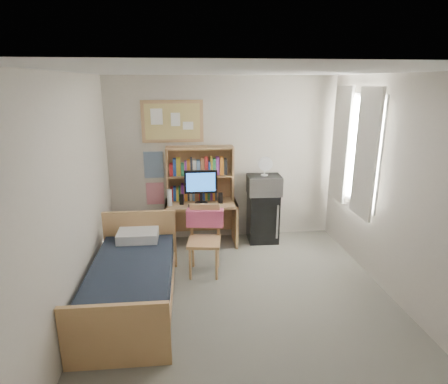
{
  "coord_description": "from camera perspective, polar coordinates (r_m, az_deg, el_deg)",
  "views": [
    {
      "loc": [
        -0.68,
        -3.75,
        2.51
      ],
      "look_at": [
        -0.09,
        1.2,
        1.03
      ],
      "focal_mm": 30.0,
      "sensor_mm": 36.0,
      "label": 1
    }
  ],
  "objects": [
    {
      "name": "wall_front",
      "position": [
        2.15,
        13.52,
        -18.18
      ],
      "size": [
        3.6,
        0.04,
        2.6
      ],
      "primitive_type": "cube",
      "color": "beige",
      "rests_on": "floor"
    },
    {
      "name": "desk_chair",
      "position": [
        5.02,
        -3.05,
        -7.5
      ],
      "size": [
        0.53,
        0.53,
        0.94
      ],
      "primitive_type": "cube",
      "rotation": [
        0.0,
        0.0,
        -0.15
      ],
      "color": "tan",
      "rests_on": "floor"
    },
    {
      "name": "curtain_right",
      "position": [
        5.93,
        17.32,
        6.96
      ],
      "size": [
        0.04,
        0.55,
        1.7
      ],
      "primitive_type": "cube",
      "color": "silver",
      "rests_on": "wall_right"
    },
    {
      "name": "keyboard",
      "position": [
        5.65,
        -3.43,
        -2.13
      ],
      "size": [
        0.41,
        0.14,
        0.02
      ],
      "primitive_type": "cube",
      "rotation": [
        0.0,
        0.0,
        -0.01
      ],
      "color": "black",
      "rests_on": "desk"
    },
    {
      "name": "wall_left",
      "position": [
        4.09,
        -22.35,
        -1.93
      ],
      "size": [
        0.04,
        4.2,
        2.6
      ],
      "primitive_type": "cube",
      "color": "beige",
      "rests_on": "floor"
    },
    {
      "name": "microwave",
      "position": [
        5.92,
        6.12,
        1.1
      ],
      "size": [
        0.53,
        0.41,
        0.3
      ],
      "primitive_type": "cube",
      "rotation": [
        0.0,
        0.0,
        -0.04
      ],
      "color": "#B9B9BE",
      "rests_on": "mini_fridge"
    },
    {
      "name": "wall_right",
      "position": [
        4.65,
        25.74,
        -0.22
      ],
      "size": [
        0.04,
        4.2,
        2.6
      ],
      "primitive_type": "cube",
      "color": "beige",
      "rests_on": "floor"
    },
    {
      "name": "poster_wave",
      "position": [
        5.99,
        -10.67,
        4.09
      ],
      "size": [
        0.3,
        0.01,
        0.42
      ],
      "primitive_type": "cube",
      "color": "#23548E",
      "rests_on": "wall_back"
    },
    {
      "name": "water_bottle",
      "position": [
        5.71,
        -8.31,
        -0.85
      ],
      "size": [
        0.07,
        0.07,
        0.25
      ],
      "primitive_type": "cylinder",
      "rotation": [
        0.0,
        0.0,
        -0.01
      ],
      "color": "white",
      "rests_on": "desk"
    },
    {
      "name": "desk_fan",
      "position": [
        5.86,
        6.2,
        3.8
      ],
      "size": [
        0.23,
        0.23,
        0.27
      ],
      "primitive_type": "cylinder",
      "rotation": [
        0.0,
        0.0,
        -0.04
      ],
      "color": "white",
      "rests_on": "microwave"
    },
    {
      "name": "curtain_left",
      "position": [
        5.22,
        20.81,
        5.42
      ],
      "size": [
        0.04,
        0.55,
        1.7
      ],
      "primitive_type": "cube",
      "color": "silver",
      "rests_on": "wall_right"
    },
    {
      "name": "mini_fridge",
      "position": [
        6.11,
        5.93,
        -3.79
      ],
      "size": [
        0.48,
        0.48,
        0.79
      ],
      "primitive_type": "cube",
      "rotation": [
        0.0,
        0.0,
        -0.04
      ],
      "color": "black",
      "rests_on": "floor"
    },
    {
      "name": "hutch",
      "position": [
        5.87,
        -3.66,
        2.82
      ],
      "size": [
        1.05,
        0.28,
        0.85
      ],
      "primitive_type": "cube",
      "rotation": [
        0.0,
        0.0,
        -0.01
      ],
      "color": "tan",
      "rests_on": "desk"
    },
    {
      "name": "hoodie",
      "position": [
        5.1,
        -2.91,
        -3.94
      ],
      "size": [
        0.52,
        0.22,
        0.24
      ],
      "primitive_type": "cube",
      "rotation": [
        0.0,
        0.0,
        -0.15
      ],
      "color": "#E55780",
      "rests_on": "desk_chair"
    },
    {
      "name": "poster_japan",
      "position": [
        6.1,
        -10.44,
        -0.22
      ],
      "size": [
        0.28,
        0.01,
        0.36
      ],
      "primitive_type": "cube",
      "color": "#CE2447",
      "rests_on": "wall_back"
    },
    {
      "name": "desk",
      "position": [
        5.96,
        -3.46,
        -4.78
      ],
      "size": [
        1.12,
        0.57,
        0.69
      ],
      "primitive_type": "cube",
      "rotation": [
        0.0,
        0.0,
        -0.01
      ],
      "color": "tan",
      "rests_on": "floor"
    },
    {
      "name": "window_unit",
      "position": [
        5.58,
        19.24,
        6.24
      ],
      "size": [
        0.1,
        1.4,
        1.7
      ],
      "primitive_type": "cube",
      "color": "white",
      "rests_on": "wall_right"
    },
    {
      "name": "wall_back",
      "position": [
        6.01,
        -0.14,
        4.91
      ],
      "size": [
        3.6,
        0.04,
        2.6
      ],
      "primitive_type": "cube",
      "color": "beige",
      "rests_on": "floor"
    },
    {
      "name": "pillow",
      "position": [
        5.04,
        -12.98,
        -6.49
      ],
      "size": [
        0.52,
        0.37,
        0.12
      ],
      "primitive_type": "cube",
      "rotation": [
        0.0,
        0.0,
        -0.02
      ],
      "color": "white",
      "rests_on": "bed"
    },
    {
      "name": "ceiling",
      "position": [
        3.81,
        3.66,
        17.87
      ],
      "size": [
        3.6,
        4.2,
        0.02
      ],
      "primitive_type": "cube",
      "color": "white",
      "rests_on": "wall_back"
    },
    {
      "name": "speaker_right",
      "position": [
        5.78,
        -0.54,
        -0.93
      ],
      "size": [
        0.07,
        0.07,
        0.16
      ],
      "primitive_type": "cube",
      "rotation": [
        0.0,
        0.0,
        -0.01
      ],
      "color": "black",
      "rests_on": "desk"
    },
    {
      "name": "bed",
      "position": [
        4.52,
        -13.91,
        -13.91
      ],
      "size": [
        0.97,
        1.88,
        0.51
      ],
      "primitive_type": "cube",
      "rotation": [
        0.0,
        0.0,
        -0.02
      ],
      "color": "black",
      "rests_on": "floor"
    },
    {
      "name": "speaker_left",
      "position": [
        5.76,
        -6.49,
        -1.14
      ],
      "size": [
        0.07,
        0.07,
        0.16
      ],
      "primitive_type": "cube",
      "rotation": [
        0.0,
        0.0,
        -0.01
      ],
      "color": "black",
      "rests_on": "desk"
    },
    {
      "name": "bulletin_board",
      "position": [
        5.86,
        -7.86,
        10.6
      ],
      "size": [
        0.94,
        0.03,
        0.64
      ],
      "primitive_type": "cube",
      "color": "tan",
      "rests_on": "wall_back"
    },
    {
      "name": "monitor",
      "position": [
        5.71,
        -3.54,
        0.75
      ],
      "size": [
        0.5,
        0.05,
        0.53
      ],
      "primitive_type": "cube",
      "rotation": [
        0.0,
        0.0,
        -0.01
      ],
      "color": "black",
      "rests_on": "desk"
    },
    {
      "name": "floor",
      "position": [
        4.56,
        3.04,
        -17.0
      ],
      "size": [
        3.6,
        4.2,
        0.02
      ],
      "primitive_type": "cube",
      "color": "slate",
      "rests_on": "ground"
    }
  ]
}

